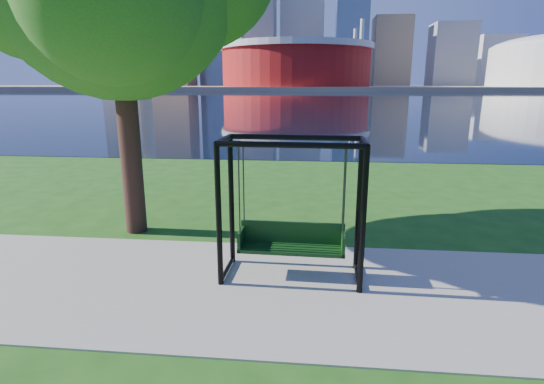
# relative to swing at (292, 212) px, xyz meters

# --- Properties ---
(ground) EXTENTS (900.00, 900.00, 0.00)m
(ground) POSITION_rel_swing_xyz_m (-0.60, -0.03, -1.23)
(ground) COLOR #1E5114
(ground) RESTS_ON ground
(path) EXTENTS (120.00, 4.00, 0.03)m
(path) POSITION_rel_swing_xyz_m (-0.60, -0.53, -1.21)
(path) COLOR #9E937F
(path) RESTS_ON ground
(river) EXTENTS (900.00, 180.00, 0.02)m
(river) POSITION_rel_swing_xyz_m (-0.60, 101.97, -1.22)
(river) COLOR black
(river) RESTS_ON ground
(far_bank) EXTENTS (900.00, 228.00, 2.00)m
(far_bank) POSITION_rel_swing_xyz_m (-0.60, 305.97, -0.23)
(far_bank) COLOR #937F60
(far_bank) RESTS_ON ground
(stadium) EXTENTS (83.00, 83.00, 32.00)m
(stadium) POSITION_rel_swing_xyz_m (-10.60, 234.97, 13.00)
(stadium) COLOR maroon
(stadium) RESTS_ON far_bank
(skyline) EXTENTS (392.00, 66.00, 96.50)m
(skyline) POSITION_rel_swing_xyz_m (-4.87, 319.37, 34.66)
(skyline) COLOR gray
(skyline) RESTS_ON far_bank
(swing) EXTENTS (2.51, 1.14, 2.54)m
(swing) POSITION_rel_swing_xyz_m (0.00, 0.00, 0.00)
(swing) COLOR black
(swing) RESTS_ON ground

